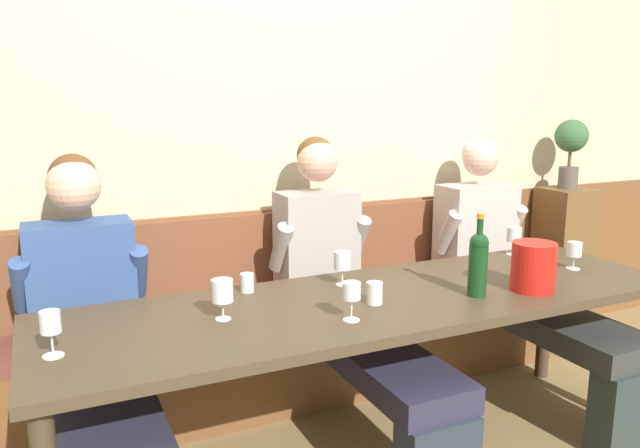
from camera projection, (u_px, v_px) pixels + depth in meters
name	position (u px, v px, depth m)	size (l,w,h in m)	color
room_wall_back	(287.00, 121.00, 3.19)	(6.80, 0.08, 2.80)	beige
wood_wainscot_panel	(292.00, 294.00, 3.33)	(6.80, 0.03, 0.95)	brown
wall_bench	(308.00, 341.00, 3.18)	(2.95, 0.42, 0.94)	brown
dining_table	(376.00, 314.00, 2.50)	(2.65, 0.77, 0.73)	#443625
person_center_right_seat	(91.00, 333.00, 2.36)	(0.54, 1.25, 1.29)	#30283A
person_left_seat	(346.00, 291.00, 2.83)	(0.50, 1.24, 1.33)	#262F3B
person_right_seat	(514.00, 270.00, 3.24)	(0.53, 1.25, 1.30)	#283331
ice_bucket	(533.00, 267.00, 2.55)	(0.18, 0.18, 0.20)	red
wine_bottle_green_tall	(478.00, 262.00, 2.47)	(0.08, 0.08, 0.34)	#123B19
wine_glass_left_end	(514.00, 236.00, 3.13)	(0.08, 0.08, 0.14)	silver
wine_glass_center_rear	(51.00, 325.00, 1.89)	(0.07, 0.07, 0.15)	silver
wine_glass_right_end	(352.00, 293.00, 2.20)	(0.07, 0.07, 0.14)	silver
wine_glass_mid_right	(222.00, 292.00, 2.21)	(0.08, 0.08, 0.15)	silver
wine_glass_center_front	(574.00, 251.00, 2.87)	(0.07, 0.07, 0.13)	silver
wine_glass_mid_left	(342.00, 262.00, 2.62)	(0.07, 0.07, 0.15)	silver
water_tumbler_left	(375.00, 293.00, 2.39)	(0.06, 0.06, 0.09)	silver
water_tumbler_right	(540.00, 271.00, 2.69)	(0.06, 0.06, 0.09)	silver
water_tumbler_center	(247.00, 283.00, 2.54)	(0.06, 0.06, 0.08)	silver
corner_pedestal	(561.00, 264.00, 3.90)	(0.28, 0.28, 0.97)	brown
potted_plant	(571.00, 144.00, 3.75)	(0.20, 0.20, 0.42)	#514C46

